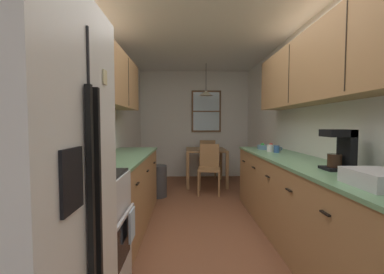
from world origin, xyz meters
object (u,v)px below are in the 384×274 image
Objects in this scene: dining_chair_near at (209,166)px; refrigerator at (7,215)px; dining_table at (206,155)px; coffee_maker at (341,149)px; microwave_over_range at (56,72)px; stove_range at (77,238)px; storage_canister at (98,157)px; mug_spare at (270,148)px; fruit_bowl at (267,147)px; mug_by_coffeemaker at (277,149)px; dining_chair_far at (207,157)px; trash_bin at (158,181)px; dish_rack at (378,179)px.

refrigerator is at bearing -108.77° from dining_chair_near.
coffee_maker is at bearing -74.87° from dining_table.
stove_range is at bearing -0.03° from microwave_over_range.
coffee_maker is at bearing -5.80° from storage_canister.
mug_spare is 0.34m from fruit_bowl.
dining_chair_far is at bearing 104.88° from mug_by_coffeemaker.
microwave_over_range is 2.26m from coffee_maker.
stove_range reaches higher than storage_canister.
trash_bin is (0.26, 3.24, -0.63)m from refrigerator.
storage_canister is at bearing -118.04° from dining_chair_near.
dining_table is 0.67m from dining_chair_near.
storage_canister is 2.09m from dish_rack.
storage_canister is at bearing 90.68° from stove_range.
stove_range is 3.24× the size of dish_rack.
trash_bin is at bearing -122.96° from dining_chair_far.
stove_range is at bearing -143.43° from mug_by_coffeemaker.
storage_canister is at bearing -98.28° from trash_bin.
refrigerator is at bearing -104.77° from dining_chair_far.
refrigerator is 1.18m from storage_canister.
dining_table is 5.38× the size of storage_canister.
dining_chair_near is at bearing 71.23° from refrigerator.
dining_chair_near is at bearing 103.35° from dish_rack.
storage_canister is (-1.30, -3.61, 0.48)m from dining_chair_far.
refrigerator is 2.93m from mug_by_coffeemaker.
dining_chair_near is at bearing -89.20° from dining_table.
microwave_over_range is at bearing -99.16° from trash_bin.
dining_table is at bearing 111.93° from mug_by_coffeemaker.
dining_chair_far is 7.25× the size of mug_spare.
storage_canister is (-0.30, -2.06, 0.71)m from trash_bin.
dining_table is 2.67× the size of coffee_maker.
dining_chair_near is (0.01, -0.66, -0.13)m from dining_table.
refrigerator reaches higher than dining_chair_far.
fruit_bowl is at bearing -61.68° from dining_table.
dining_table is 2.64× the size of dish_rack.
stove_range is 1.99× the size of trash_bin.
dining_chair_near is at bearing -93.58° from dining_chair_far.
dining_table is at bearing 74.17° from refrigerator.
trash_bin is at bearing 120.33° from dish_rack.
trash_bin is 1.99× the size of fruit_bowl.
storage_canister is at bearing -149.90° from mug_spare.
mug_spare is at bearing 89.78° from dish_rack.
dining_chair_near is 3.16m from dish_rack.
mug_spare is (2.06, 1.60, -0.69)m from microwave_over_range.
microwave_over_range reaches higher than dining_chair_far.
dining_chair_far is at bearing 72.33° from stove_range.
mug_by_coffeemaker is at bearing -31.82° from trash_bin.
mug_spare is (0.73, -1.16, 0.45)m from dining_chair_near.
refrigerator is at bearing -87.93° from storage_canister.
coffee_maker reaches higher than dish_rack.
microwave_over_range reaches higher than fruit_bowl.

